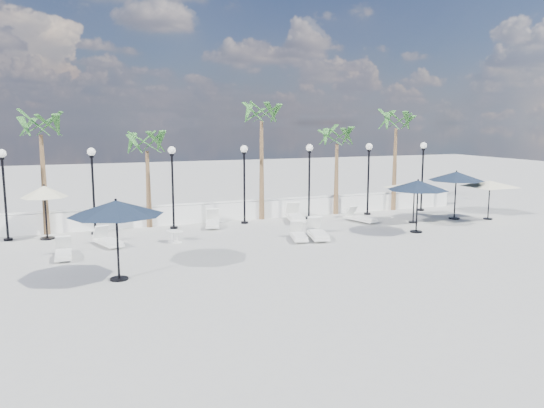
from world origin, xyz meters
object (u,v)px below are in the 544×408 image
object	(u,v)px
lounger_4	(298,235)
parasol_cream_small	(44,192)
lounger_0	(108,240)
lounger_1	(63,252)
parasol_navy_mid	(418,186)
lounger_3	(295,216)
lounger_2	(213,222)
parasol_navy_right	(456,176)
parasol_navy_left	(116,208)
parasol_cream_sq_a	(415,182)
lounger_6	(361,218)
lounger_5	(317,233)
parasol_cream_sq_b	(490,181)

from	to	relation	value
lounger_4	parasol_cream_small	world-z (taller)	parasol_cream_small
lounger_4	lounger_0	bearing A→B (deg)	-177.91
lounger_1	parasol_navy_mid	size ratio (longest dim) A/B	0.64
lounger_3	parasol_cream_small	xyz separation A→B (m)	(-11.51, 0.14, 1.75)
lounger_2	parasol_navy_right	world-z (taller)	parasol_navy_right
lounger_0	lounger_4	size ratio (longest dim) A/B	1.04
parasol_navy_left	parasol_cream_sq_a	xyz separation A→B (m)	(14.57, 4.67, -0.28)
lounger_2	parasol_navy_right	xyz separation A→B (m)	(12.18, -2.50, 1.97)
lounger_2	lounger_6	distance (m)	7.38
lounger_4	lounger_6	size ratio (longest dim) A/B	0.98
lounger_5	parasol_navy_right	size ratio (longest dim) A/B	0.76
lounger_2	parasol_navy_left	bearing A→B (deg)	-108.64
lounger_0	parasol_navy_right	world-z (taller)	parasol_navy_right
lounger_5	parasol_cream_small	bearing A→B (deg)	173.77
parasol_navy_mid	parasol_navy_left	bearing A→B (deg)	-168.65
lounger_2	parasol_cream_small	size ratio (longest dim) A/B	0.84
lounger_2	parasol_navy_right	size ratio (longest dim) A/B	0.71
lounger_4	parasol_navy_right	size ratio (longest dim) A/B	0.65
lounger_6	lounger_5	bearing A→B (deg)	-159.11
lounger_2	lounger_5	size ratio (longest dim) A/B	0.93
lounger_3	lounger_6	world-z (taller)	lounger_3
lounger_2	parasol_navy_mid	xyz separation A→B (m)	(8.24, -4.61, 1.90)
lounger_1	parasol_cream_sq_a	world-z (taller)	parasol_cream_sq_a
parasol_navy_right	parasol_navy_left	bearing A→B (deg)	-164.48
lounger_0	parasol_cream_sq_a	bearing A→B (deg)	-19.89
lounger_5	lounger_6	distance (m)	4.60
parasol_cream_sq_a	lounger_0	bearing A→B (deg)	178.89
lounger_2	parasol_cream_sq_b	distance (m)	14.18
lounger_2	parasol_cream_sq_b	world-z (taller)	parasol_cream_sq_b
parasol_navy_right	parasol_cream_small	size ratio (longest dim) A/B	1.19
lounger_0	lounger_5	size ratio (longest dim) A/B	0.89
lounger_1	lounger_6	xyz separation A→B (m)	(13.87, 2.23, 0.01)
parasol_navy_mid	parasol_cream_sq_a	bearing A→B (deg)	56.84
parasol_cream_small	lounger_0	bearing A→B (deg)	-44.95
lounger_4	parasol_navy_left	world-z (taller)	parasol_navy_left
lounger_2	lounger_6	size ratio (longest dim) A/B	1.07
parasol_navy_right	parasol_cream_sq_b	distance (m)	1.71
lounger_3	lounger_6	xyz separation A→B (m)	(2.98, -1.36, -0.05)
lounger_5	lounger_6	xyz separation A→B (m)	(3.75, 2.67, -0.03)
lounger_6	parasol_cream_sq_a	xyz separation A→B (m)	(2.33, -1.09, 1.79)
lounger_1	parasol_cream_small	world-z (taller)	parasol_cream_small
parasol_cream_sq_b	parasol_cream_sq_a	bearing A→B (deg)	171.24
parasol_cream_sq_b	lounger_0	bearing A→B (deg)	177.18
parasol_navy_mid	parasol_navy_right	world-z (taller)	parasol_navy_right
lounger_2	lounger_1	bearing A→B (deg)	-134.57
parasol_cream_sq_a	lounger_2	bearing A→B (deg)	164.76
lounger_3	lounger_5	xyz separation A→B (m)	(-0.76, -4.03, -0.01)
parasol_cream_small	lounger_6	bearing A→B (deg)	-5.90
parasol_navy_left	lounger_0	bearing A→B (deg)	89.36
lounger_3	parasol_cream_sq_b	size ratio (longest dim) A/B	0.52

